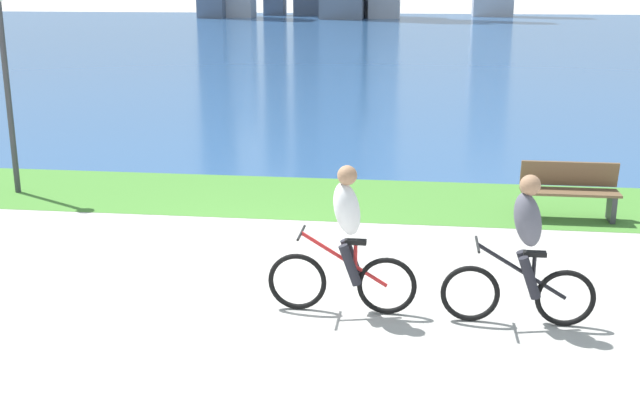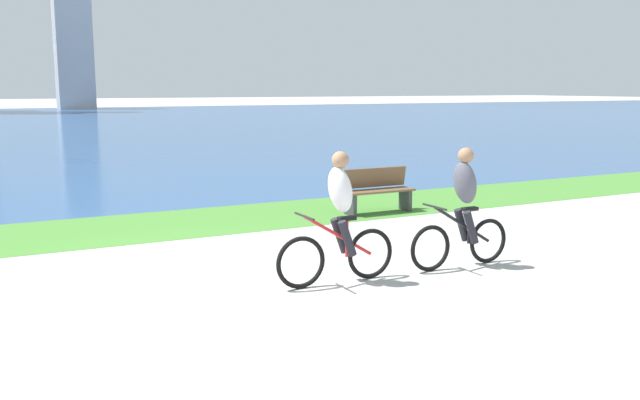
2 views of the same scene
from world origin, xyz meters
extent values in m
plane|color=#B2AFA8|center=(0.00, 0.00, 0.00)|extent=(300.00, 300.00, 0.00)
cube|color=#478433|center=(0.00, 3.51, 0.00)|extent=(120.00, 2.76, 0.01)
cube|color=#2D568C|center=(0.00, 42.60, 0.00)|extent=(300.00, 75.43, 0.00)
torus|color=black|center=(0.94, -1.30, 0.34)|extent=(0.67, 0.06, 0.67)
torus|color=black|center=(1.96, -1.30, 0.34)|extent=(0.67, 0.06, 0.67)
cylinder|color=red|center=(1.47, -1.30, 0.63)|extent=(0.99, 0.04, 0.62)
cylinder|color=red|center=(1.60, -1.30, 0.58)|extent=(0.04, 0.04, 0.49)
cube|color=black|center=(1.60, -1.30, 0.84)|extent=(0.24, 0.10, 0.05)
cylinder|color=black|center=(0.99, -1.30, 0.92)|extent=(0.03, 0.52, 0.03)
ellipsoid|color=white|center=(1.50, -1.30, 1.22)|extent=(0.40, 0.36, 0.65)
sphere|color=#A57A59|center=(1.50, -1.30, 1.60)|extent=(0.22, 0.22, 0.22)
cylinder|color=#26262D|center=(1.55, -1.40, 0.60)|extent=(0.27, 0.11, 0.49)
cylinder|color=#26262D|center=(1.55, -1.20, 0.60)|extent=(0.27, 0.11, 0.49)
torus|color=black|center=(2.88, -1.38, 0.32)|extent=(0.65, 0.06, 0.65)
torus|color=black|center=(3.90, -1.38, 0.32)|extent=(0.65, 0.06, 0.65)
cylinder|color=black|center=(3.41, -1.38, 0.61)|extent=(0.99, 0.04, 0.61)
cylinder|color=black|center=(3.54, -1.38, 0.56)|extent=(0.04, 0.04, 0.47)
cube|color=black|center=(3.54, -1.38, 0.82)|extent=(0.24, 0.10, 0.05)
cylinder|color=black|center=(2.93, -1.38, 0.90)|extent=(0.03, 0.52, 0.03)
ellipsoid|color=#595966|center=(3.44, -1.38, 1.20)|extent=(0.40, 0.36, 0.65)
sphere|color=#A57A59|center=(3.44, -1.38, 1.58)|extent=(0.22, 0.22, 0.22)
cylinder|color=#26262D|center=(3.49, -1.48, 0.58)|extent=(0.27, 0.11, 0.49)
cylinder|color=#26262D|center=(3.49, -1.28, 0.58)|extent=(0.27, 0.11, 0.49)
cube|color=brown|center=(4.63, 2.73, 0.45)|extent=(1.50, 0.45, 0.04)
cube|color=brown|center=(4.63, 2.93, 0.70)|extent=(1.50, 0.11, 0.40)
cube|color=#38383D|center=(5.28, 2.73, 0.23)|extent=(0.08, 0.37, 0.45)
cube|color=#38383D|center=(3.98, 2.73, 0.23)|extent=(0.08, 0.37, 0.45)
cube|color=#B7B7BC|center=(8.99, 74.80, 7.52)|extent=(3.95, 3.27, 15.04)
camera|label=1|loc=(2.29, -9.66, 3.67)|focal=44.54mm
camera|label=2|loc=(-2.69, -8.85, 2.51)|focal=38.56mm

